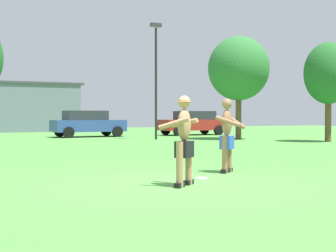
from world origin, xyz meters
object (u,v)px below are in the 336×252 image
(player_with_cap, at_px, (184,136))
(lamp_post, at_px, (156,69))
(car_blue_near_post, at_px, (88,123))
(frisbee, at_px, (201,178))
(tree_right_field, at_px, (328,74))
(player_in_blue, at_px, (227,134))
(tree_left_field, at_px, (239,69))
(car_red_far_end, at_px, (193,123))

(player_with_cap, height_order, lamp_post, lamp_post)
(car_blue_near_post, bearing_deg, lamp_post, -62.79)
(frisbee, distance_m, tree_right_field, 15.98)
(player_with_cap, xyz_separation_m, tree_right_field, (13.31, 10.10, 2.43))
(player_with_cap, relative_size, player_in_blue, 1.00)
(player_with_cap, xyz_separation_m, car_blue_near_post, (4.24, 20.53, -0.09))
(lamp_post, xyz_separation_m, tree_right_field, (6.67, -5.75, -0.43))
(player_in_blue, bearing_deg, player_with_cap, -142.42)
(frisbee, height_order, car_blue_near_post, car_blue_near_post)
(player_in_blue, xyz_separation_m, lamp_post, (4.78, 14.42, 2.90))
(player_with_cap, height_order, car_blue_near_post, player_with_cap)
(tree_right_field, bearing_deg, player_in_blue, -142.86)
(tree_right_field, bearing_deg, frisbee, -143.21)
(lamp_post, xyz_separation_m, tree_left_field, (4.09, -1.79, 0.04))
(player_in_blue, bearing_deg, car_blue_near_post, 82.91)
(player_in_blue, height_order, lamp_post, lamp_post)
(car_red_far_end, bearing_deg, tree_right_field, -78.93)
(car_blue_near_post, bearing_deg, frisbee, -99.88)
(player_with_cap, xyz_separation_m, car_red_far_end, (11.32, 20.27, -0.09))
(frisbee, bearing_deg, lamp_post, 68.84)
(frisbee, height_order, lamp_post, lamp_post)
(lamp_post, relative_size, tree_left_field, 1.12)
(car_red_far_end, relative_size, tree_right_field, 0.89)
(lamp_post, bearing_deg, car_blue_near_post, 117.21)
(car_blue_near_post, relative_size, car_red_far_end, 1.01)
(player_with_cap, distance_m, car_blue_near_post, 20.97)
(player_in_blue, relative_size, lamp_post, 0.27)
(car_blue_near_post, relative_size, tree_left_field, 0.79)
(player_with_cap, height_order, car_red_far_end, player_with_cap)
(tree_left_field, bearing_deg, lamp_post, 156.38)
(player_in_blue, distance_m, tree_left_field, 15.71)
(lamp_post, bearing_deg, player_with_cap, -112.74)
(player_in_blue, distance_m, lamp_post, 15.47)
(frisbee, bearing_deg, player_in_blue, 32.94)
(lamp_post, bearing_deg, player_in_blue, -108.34)
(tree_left_field, bearing_deg, frisbee, -126.72)
(tree_right_field, bearing_deg, lamp_post, 139.20)
(player_with_cap, distance_m, tree_right_field, 16.89)
(frisbee, bearing_deg, tree_left_field, 53.28)
(player_with_cap, height_order, tree_right_field, tree_right_field)
(player_in_blue, height_order, car_red_far_end, player_in_blue)
(car_blue_near_post, relative_size, lamp_post, 0.70)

